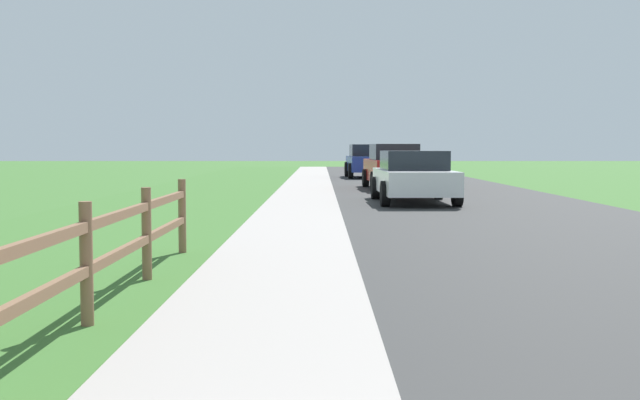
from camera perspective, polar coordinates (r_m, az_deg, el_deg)
ground_plane at (r=25.53m, az=0.93°, el=0.47°), size 120.00×120.00×0.00m
road_asphalt at (r=27.81m, az=8.08°, el=0.71°), size 7.00×66.00×0.01m
curb_concrete at (r=27.63m, az=-5.38°, el=0.72°), size 6.00×66.00×0.01m
grass_verge at (r=27.81m, az=-8.46°, el=0.72°), size 5.00×66.00×0.00m
rail_fence at (r=5.81m, az=-20.03°, el=-5.25°), size 0.11×11.58×1.06m
parked_suv_white at (r=21.53m, az=6.65°, el=1.73°), size 2.12×4.64×1.41m
parked_car_red at (r=28.51m, az=5.22°, el=2.43°), size 2.13×4.77×1.63m
parked_car_blue at (r=39.12m, az=3.34°, el=2.86°), size 2.25×4.56×1.65m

